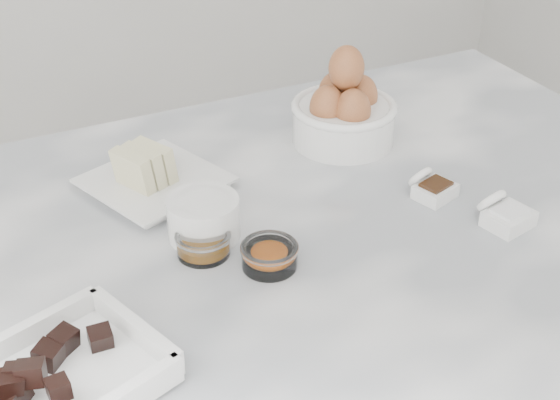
# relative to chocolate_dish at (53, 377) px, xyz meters

# --- Properties ---
(marble_slab) EXTENTS (1.20, 0.80, 0.04)m
(marble_slab) POSITION_rel_chocolate_dish_xyz_m (0.28, 0.12, -0.04)
(marble_slab) COLOR silver
(marble_slab) RESTS_ON cabinet
(chocolate_dish) EXTENTS (0.23, 0.20, 0.05)m
(chocolate_dish) POSITION_rel_chocolate_dish_xyz_m (0.00, 0.00, 0.00)
(chocolate_dish) COLOR white
(chocolate_dish) RESTS_ON marble_slab
(butter_plate) EXTENTS (0.20, 0.20, 0.06)m
(butter_plate) POSITION_rel_chocolate_dish_xyz_m (0.20, 0.31, -0.00)
(butter_plate) COLOR white
(butter_plate) RESTS_ON marble_slab
(sugar_ramekin) EXTENTS (0.09, 0.09, 0.05)m
(sugar_ramekin) POSITION_rel_chocolate_dish_xyz_m (0.22, 0.18, 0.01)
(sugar_ramekin) COLOR white
(sugar_ramekin) RESTS_ON marble_slab
(egg_bowl) EXTENTS (0.15, 0.15, 0.15)m
(egg_bowl) POSITION_rel_chocolate_dish_xyz_m (0.48, 0.32, 0.03)
(egg_bowl) COLOR white
(egg_bowl) RESTS_ON marble_slab
(honey_bowl) EXTENTS (0.07, 0.07, 0.03)m
(honey_bowl) POSITION_rel_chocolate_dish_xyz_m (0.20, 0.15, -0.01)
(honey_bowl) COLOR white
(honey_bowl) RESTS_ON marble_slab
(zest_bowl) EXTENTS (0.07, 0.07, 0.03)m
(zest_bowl) POSITION_rel_chocolate_dish_xyz_m (0.26, 0.09, -0.01)
(zest_bowl) COLOR white
(zest_bowl) RESTS_ON marble_slab
(vanilla_spoon) EXTENTS (0.06, 0.07, 0.04)m
(vanilla_spoon) POSITION_rel_chocolate_dish_xyz_m (0.51, 0.14, -0.01)
(vanilla_spoon) COLOR white
(vanilla_spoon) RESTS_ON marble_slab
(salt_spoon) EXTENTS (0.06, 0.08, 0.04)m
(salt_spoon) POSITION_rel_chocolate_dish_xyz_m (0.55, 0.04, -0.01)
(salt_spoon) COLOR white
(salt_spoon) RESTS_ON marble_slab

